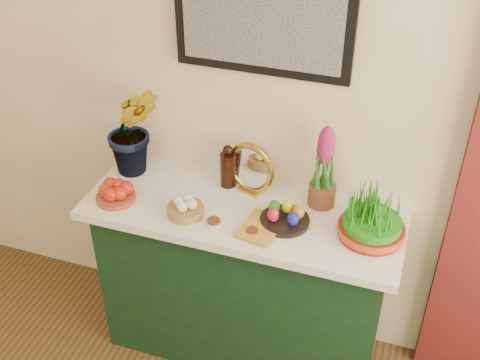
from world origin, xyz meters
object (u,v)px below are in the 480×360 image
(sideboard, at_px, (243,284))
(hyacinth_green, at_px, (132,116))
(mirror, at_px, (251,169))
(book, at_px, (245,221))
(wheatgrass_sabzeh, at_px, (373,217))

(sideboard, xyz_separation_m, hyacinth_green, (-0.57, 0.11, 0.76))
(mirror, height_order, book, mirror)
(sideboard, bearing_deg, hyacinth_green, 168.81)
(hyacinth_green, relative_size, book, 2.88)
(hyacinth_green, xyz_separation_m, book, (0.61, -0.22, -0.28))
(mirror, distance_m, book, 0.27)
(mirror, bearing_deg, hyacinth_green, -177.91)
(sideboard, bearing_deg, book, -68.53)
(hyacinth_green, relative_size, wheatgrass_sabzeh, 2.12)
(hyacinth_green, bearing_deg, sideboard, -37.53)
(sideboard, distance_m, hyacinth_green, 0.96)
(hyacinth_green, bearing_deg, book, -45.95)
(mirror, height_order, wheatgrass_sabzeh, mirror)
(hyacinth_green, bearing_deg, mirror, -24.25)
(hyacinth_green, distance_m, mirror, 0.59)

